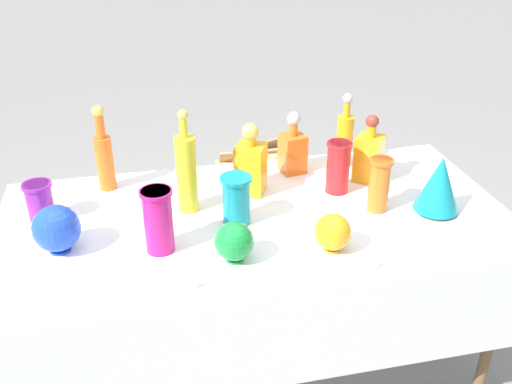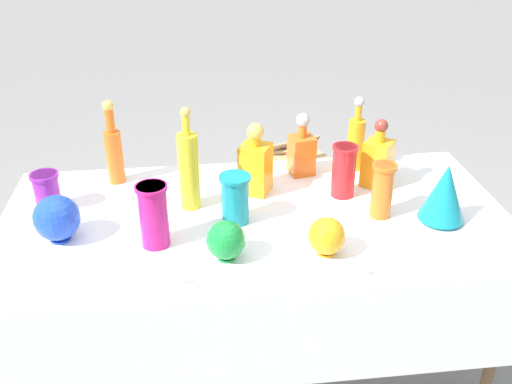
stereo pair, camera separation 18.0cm
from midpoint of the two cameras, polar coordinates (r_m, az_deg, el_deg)
The scene contains 21 objects.
ground_plane at distance 2.59m, azimuth -2.08°, elevation -17.01°, with size 40.00×40.00×0.00m, color gray.
display_table at distance 2.11m, azimuth -2.19°, elevation -4.54°, with size 1.88×0.93×0.76m.
tall_bottle_0 at distance 2.46m, azimuth 6.80°, elevation 5.44°, with size 0.07×0.07×0.32m.
tall_bottle_1 at distance 2.34m, azimuth -17.10°, elevation 3.41°, with size 0.07×0.07×0.35m.
tall_bottle_2 at distance 2.10m, azimuth -9.41°, elevation 1.99°, with size 0.08×0.08×0.40m.
square_decanter_0 at distance 2.35m, azimuth 9.08°, elevation 3.61°, with size 0.14×0.14×0.28m.
square_decanter_1 at distance 2.22m, azimuth -2.86°, elevation 2.71°, with size 0.15×0.15×0.29m.
square_decanter_2 at distance 2.39m, azimuth 1.55°, elevation 4.30°, with size 0.11×0.11×0.27m.
slender_vase_0 at distance 2.24m, azimuth 5.96°, elevation 2.57°, with size 0.10×0.10×0.21m.
slender_vase_1 at distance 1.91m, azimuth -12.44°, elevation -2.72°, with size 0.11×0.11×0.23m.
slender_vase_2 at distance 2.22m, azimuth -23.03°, elevation -0.83°, with size 0.11×0.11×0.15m.
slender_vase_3 at distance 2.13m, azimuth 9.89°, elevation 0.84°, with size 0.09×0.09×0.21m.
slender_vase_4 at distance 2.03m, azimuth -4.53°, elevation -0.70°, with size 0.11×0.11×0.18m.
fluted_vase_0 at distance 2.16m, azimuth 15.63°, elevation 0.75°, with size 0.17×0.17×0.22m.
round_bowl_0 at distance 2.02m, azimuth -21.77°, elevation -3.47°, with size 0.16×0.16×0.17m.
round_bowl_1 at distance 1.89m, azimuth 5.01°, elevation -4.10°, with size 0.12×0.12×0.13m.
round_bowl_2 at distance 1.84m, azimuth -5.00°, elevation -5.03°, with size 0.13×0.13×0.14m.
price_tag_left at distance 1.84m, azimuth 8.48°, elevation -7.29°, with size 0.05×0.01×0.04m, color white.
price_tag_center at distance 1.76m, azimuth -9.62°, elevation -9.22°, with size 0.05×0.01×0.04m, color white.
cardboard_box_behind_left at distance 3.53m, azimuth 0.47°, elevation 0.59°, with size 0.52×0.54×0.46m.
cardboard_box_behind_right at distance 3.53m, azimuth -1.67°, elevation 0.09°, with size 0.44×0.31×0.41m.
Camera 1 is at (-0.39, -1.77, 1.85)m, focal length 40.00 mm.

